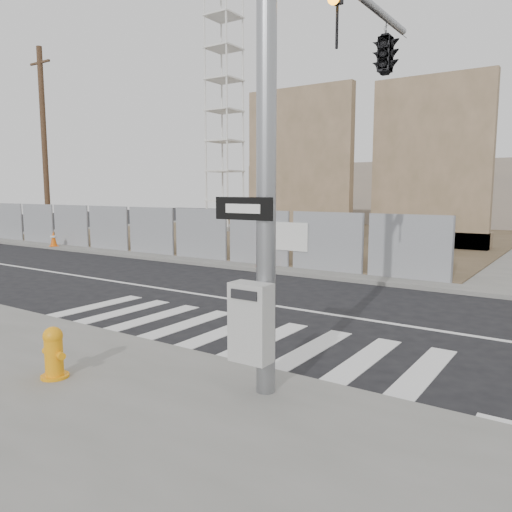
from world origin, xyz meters
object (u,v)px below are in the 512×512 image
Objects in this scene: fire_hydrant at (54,353)px; traffic_cone_b at (147,244)px; signal_pole at (354,76)px; crane_tower at (224,97)px; traffic_cone_a at (53,239)px; traffic_cone_c at (277,255)px; traffic_cone_d at (263,257)px.

traffic_cone_b is at bearing 146.53° from fire_hydrant.
fire_hydrant is at bearing -124.98° from signal_pole.
crane_tower is 28.66m from fire_hydrant.
crane_tower is at bearing 86.75° from traffic_cone_a.
traffic_cone_a is at bearing -174.96° from traffic_cone_c.
traffic_cone_c is (12.16, 1.07, -0.02)m from traffic_cone_a.
fire_hydrant is at bearing -72.49° from traffic_cone_d.
traffic_cone_b is 1.00× the size of traffic_cone_c.
crane_tower reaches higher than fire_hydrant.
crane_tower reaches higher than signal_pole.
signal_pole is at bearing -50.44° from traffic_cone_c.
crane_tower reaches higher than traffic_cone_b.
signal_pole is 6.56m from fire_hydrant.
traffic_cone_a reaches higher than traffic_cone_c.
crane_tower is 18.83m from traffic_cone_d.
traffic_cone_a is (-0.73, -12.78, -8.54)m from crane_tower.
traffic_cone_a is at bearing -168.05° from traffic_cone_b.
traffic_cone_a is (-18.22, 6.27, -4.29)m from signal_pole.
traffic_cone_a is 1.05× the size of traffic_cone_c.
traffic_cone_b is (4.56, -11.66, -8.55)m from crane_tower.
crane_tower reaches higher than traffic_cone_a.
traffic_cone_a is at bearing 161.24° from fire_hydrant.
crane_tower is at bearing 137.51° from fire_hydrant.
crane_tower is 25.23× the size of traffic_cone_b.
signal_pole is 9.31× the size of traffic_cone_a.
traffic_cone_c is 0.72m from traffic_cone_d.
traffic_cone_c is at bearing 129.56° from signal_pole.
crane_tower is 15.39m from traffic_cone_a.
fire_hydrant reaches higher than traffic_cone_b.
crane_tower reaches higher than traffic_cone_d.
traffic_cone_d is (-0.16, -0.70, -0.01)m from traffic_cone_c.
fire_hydrant is (14.65, -23.11, -8.52)m from crane_tower.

